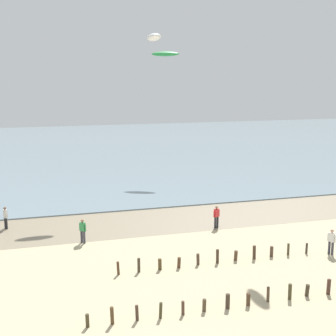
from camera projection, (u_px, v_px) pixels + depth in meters
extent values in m
cube|color=gray|center=(92.00, 226.00, 35.37)|extent=(120.00, 6.71, 0.01)
cube|color=gray|center=(65.00, 150.00, 71.62)|extent=(160.00, 70.00, 0.10)
cylinder|color=#433A25|center=(87.00, 321.00, 21.13)|extent=(0.18, 0.18, 0.64)
cylinder|color=#4E3A23|center=(112.00, 316.00, 21.35)|extent=(0.20, 0.19, 0.87)
cylinder|color=#423025|center=(137.00, 313.00, 21.68)|extent=(0.18, 0.17, 0.79)
cylinder|color=#403C26|center=(161.00, 310.00, 21.90)|extent=(0.19, 0.17, 0.80)
cylinder|color=#4B352A|center=(183.00, 308.00, 22.23)|extent=(0.16, 0.18, 0.69)
cylinder|color=#4A3C2A|center=(204.00, 305.00, 22.56)|extent=(0.19, 0.20, 0.63)
cylinder|color=#3E3226|center=(228.00, 301.00, 22.83)|extent=(0.22, 0.23, 0.76)
cylinder|color=#4C3626|center=(248.00, 299.00, 23.12)|extent=(0.23, 0.24, 0.68)
cylinder|color=#4B3B2C|center=(268.00, 294.00, 23.48)|extent=(0.17, 0.18, 0.82)
cylinder|color=#413C25|center=(290.00, 292.00, 23.73)|extent=(0.21, 0.21, 0.86)
cylinder|color=#403627|center=(307.00, 290.00, 24.12)|extent=(0.23, 0.22, 0.65)
cylinder|color=#4B3227|center=(329.00, 287.00, 24.32)|extent=(0.24, 0.24, 0.84)
cylinder|color=#4D3523|center=(118.00, 268.00, 26.71)|extent=(0.18, 0.16, 0.79)
cylinder|color=#3F3729|center=(139.00, 265.00, 27.06)|extent=(0.18, 0.18, 0.86)
cylinder|color=#4C3D23|center=(160.00, 264.00, 27.39)|extent=(0.22, 0.21, 0.69)
cylinder|color=#4E3624|center=(179.00, 263.00, 27.67)|extent=(0.23, 0.22, 0.66)
cylinder|color=#4B382A|center=(198.00, 259.00, 28.13)|extent=(0.21, 0.19, 0.70)
cylinder|color=#413124|center=(217.00, 256.00, 28.37)|extent=(0.19, 0.20, 0.88)
cylinder|color=#4C3827|center=(236.00, 256.00, 28.77)|extent=(0.24, 0.23, 0.65)
cylinder|color=#423023|center=(254.00, 252.00, 29.00)|extent=(0.21, 0.23, 0.88)
cylinder|color=#4C382C|center=(272.00, 252.00, 29.39)|extent=(0.22, 0.22, 0.68)
cylinder|color=#443D29|center=(288.00, 249.00, 29.65)|extent=(0.17, 0.17, 0.78)
cylinder|color=#3E372A|center=(307.00, 248.00, 29.95)|extent=(0.17, 0.17, 0.69)
cylinder|color=#232328|center=(6.00, 223.00, 34.69)|extent=(0.16, 0.16, 0.88)
cylinder|color=#232328|center=(5.00, 223.00, 34.85)|extent=(0.16, 0.16, 0.88)
cube|color=white|center=(5.00, 214.00, 34.63)|extent=(0.35, 0.42, 0.60)
sphere|color=brown|center=(5.00, 208.00, 34.54)|extent=(0.22, 0.22, 0.22)
cylinder|color=white|center=(6.00, 215.00, 34.46)|extent=(0.09, 0.09, 0.52)
cylinder|color=white|center=(4.00, 214.00, 34.82)|extent=(0.09, 0.09, 0.52)
cylinder|color=#383842|center=(332.00, 248.00, 29.65)|extent=(0.16, 0.16, 0.88)
cylinder|color=#383842|center=(329.00, 248.00, 29.80)|extent=(0.16, 0.16, 0.88)
cube|color=white|center=(332.00, 237.00, 29.58)|extent=(0.36, 0.42, 0.60)
sphere|color=tan|center=(332.00, 231.00, 29.50)|extent=(0.22, 0.22, 0.22)
cylinder|color=white|center=(335.00, 239.00, 29.42)|extent=(0.09, 0.09, 0.52)
cylinder|color=white|center=(328.00, 237.00, 29.76)|extent=(0.09, 0.09, 0.52)
cylinder|color=#383842|center=(82.00, 237.00, 31.82)|extent=(0.16, 0.16, 0.88)
cylinder|color=#383842|center=(84.00, 237.00, 31.72)|extent=(0.16, 0.16, 0.88)
cube|color=#338C4C|center=(83.00, 227.00, 31.63)|extent=(0.41, 0.41, 0.60)
sphere|color=#9E7051|center=(82.00, 221.00, 31.54)|extent=(0.22, 0.22, 0.22)
cylinder|color=#338C4C|center=(80.00, 227.00, 31.74)|extent=(0.09, 0.09, 0.52)
cylinder|color=#338C4C|center=(85.00, 228.00, 31.53)|extent=(0.09, 0.09, 0.52)
cylinder|color=#232328|center=(217.00, 222.00, 35.05)|extent=(0.16, 0.16, 0.88)
cylinder|color=#232328|center=(215.00, 222.00, 34.94)|extent=(0.16, 0.16, 0.88)
cube|color=red|center=(217.00, 213.00, 34.85)|extent=(0.41, 0.32, 0.60)
sphere|color=#9E7051|center=(217.00, 207.00, 34.77)|extent=(0.22, 0.22, 0.22)
cylinder|color=red|center=(219.00, 213.00, 34.98)|extent=(0.09, 0.09, 0.52)
cylinder|color=red|center=(214.00, 214.00, 34.73)|extent=(0.09, 0.09, 0.52)
ellipsoid|color=green|center=(165.00, 54.00, 52.97)|extent=(3.39, 2.27, 0.78)
ellipsoid|color=white|center=(154.00, 37.00, 24.77)|extent=(1.17, 2.41, 0.43)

